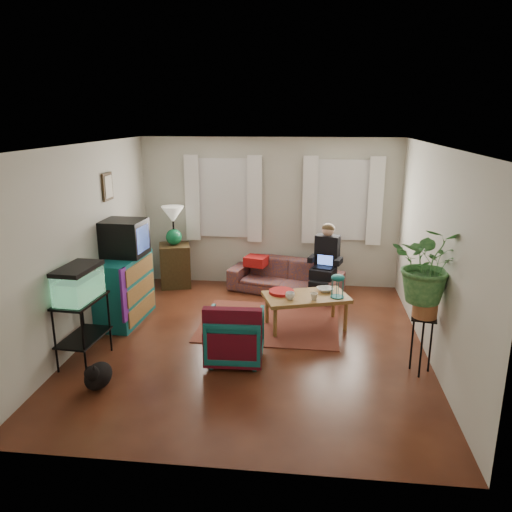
# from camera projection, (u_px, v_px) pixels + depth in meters

# --- Properties ---
(floor) EXTENTS (4.50, 5.00, 0.01)m
(floor) POSITION_uv_depth(u_px,v_px,m) (253.00, 343.00, 6.71)
(floor) COLOR #4F2B14
(floor) RESTS_ON ground
(ceiling) EXTENTS (4.50, 5.00, 0.01)m
(ceiling) POSITION_uv_depth(u_px,v_px,m) (252.00, 145.00, 6.01)
(ceiling) COLOR white
(ceiling) RESTS_ON wall_back
(wall_back) EXTENTS (4.50, 0.01, 2.60)m
(wall_back) POSITION_uv_depth(u_px,v_px,m) (269.00, 213.00, 8.75)
(wall_back) COLOR silver
(wall_back) RESTS_ON floor
(wall_front) EXTENTS (4.50, 0.01, 2.60)m
(wall_front) POSITION_uv_depth(u_px,v_px,m) (215.00, 330.00, 3.97)
(wall_front) COLOR silver
(wall_front) RESTS_ON floor
(wall_left) EXTENTS (0.01, 5.00, 2.60)m
(wall_left) POSITION_uv_depth(u_px,v_px,m) (84.00, 244.00, 6.60)
(wall_left) COLOR silver
(wall_left) RESTS_ON floor
(wall_right) EXTENTS (0.01, 5.00, 2.60)m
(wall_right) POSITION_uv_depth(u_px,v_px,m) (434.00, 255.00, 6.12)
(wall_right) COLOR silver
(wall_right) RESTS_ON floor
(window_left) EXTENTS (1.08, 0.04, 1.38)m
(window_left) POSITION_uv_depth(u_px,v_px,m) (224.00, 198.00, 8.75)
(window_left) COLOR white
(window_left) RESTS_ON wall_back
(window_right) EXTENTS (1.08, 0.04, 1.38)m
(window_right) POSITION_uv_depth(u_px,v_px,m) (342.00, 200.00, 8.53)
(window_right) COLOR white
(window_right) RESTS_ON wall_back
(curtains_left) EXTENTS (1.36, 0.06, 1.50)m
(curtains_left) POSITION_uv_depth(u_px,v_px,m) (223.00, 199.00, 8.67)
(curtains_left) COLOR white
(curtains_left) RESTS_ON wall_back
(curtains_right) EXTENTS (1.36, 0.06, 1.50)m
(curtains_right) POSITION_uv_depth(u_px,v_px,m) (342.00, 201.00, 8.45)
(curtains_right) COLOR white
(curtains_right) RESTS_ON wall_back
(picture_frame) EXTENTS (0.04, 0.32, 0.40)m
(picture_frame) POSITION_uv_depth(u_px,v_px,m) (108.00, 187.00, 7.24)
(picture_frame) COLOR #3D2616
(picture_frame) RESTS_ON wall_left
(area_rug) EXTENTS (2.04, 1.65, 0.01)m
(area_rug) POSITION_uv_depth(u_px,v_px,m) (270.00, 323.00, 7.33)
(area_rug) COLOR maroon
(area_rug) RESTS_ON floor
(sofa) EXTENTS (2.05, 1.27, 0.75)m
(sofa) POSITION_uv_depth(u_px,v_px,m) (286.00, 271.00, 8.54)
(sofa) COLOR brown
(sofa) RESTS_ON floor
(seated_person) EXTENTS (0.63, 0.70, 1.14)m
(seated_person) POSITION_uv_depth(u_px,v_px,m) (325.00, 265.00, 8.22)
(seated_person) COLOR black
(seated_person) RESTS_ON sofa
(side_table) EXTENTS (0.65, 0.65, 0.76)m
(side_table) POSITION_uv_depth(u_px,v_px,m) (175.00, 265.00, 8.87)
(side_table) COLOR #3C2316
(side_table) RESTS_ON floor
(table_lamp) EXTENTS (0.49, 0.49, 0.69)m
(table_lamp) POSITION_uv_depth(u_px,v_px,m) (173.00, 227.00, 8.68)
(table_lamp) COLOR white
(table_lamp) RESTS_ON side_table
(dresser) EXTENTS (0.61, 1.12, 0.98)m
(dresser) POSITION_uv_depth(u_px,v_px,m) (123.00, 289.00, 7.33)
(dresser) COLOR #137374
(dresser) RESTS_ON floor
(crt_tv) EXTENTS (0.63, 0.58, 0.52)m
(crt_tv) POSITION_uv_depth(u_px,v_px,m) (124.00, 238.00, 7.23)
(crt_tv) COLOR black
(crt_tv) RESTS_ON dresser
(aquarium_stand) EXTENTS (0.46, 0.76, 0.81)m
(aquarium_stand) POSITION_uv_depth(u_px,v_px,m) (83.00, 331.00, 6.10)
(aquarium_stand) COLOR black
(aquarium_stand) RESTS_ON floor
(aquarium) EXTENTS (0.41, 0.69, 0.43)m
(aquarium) POSITION_uv_depth(u_px,v_px,m) (78.00, 283.00, 5.93)
(aquarium) COLOR #7FD899
(aquarium) RESTS_ON aquarium_stand
(black_cat) EXTENTS (0.30, 0.44, 0.36)m
(black_cat) POSITION_uv_depth(u_px,v_px,m) (98.00, 373.00, 5.55)
(black_cat) COLOR black
(black_cat) RESTS_ON floor
(armchair) EXTENTS (0.70, 0.66, 0.70)m
(armchair) POSITION_uv_depth(u_px,v_px,m) (235.00, 334.00, 6.16)
(armchair) COLOR #106164
(armchair) RESTS_ON floor
(serape_throw) EXTENTS (0.70, 0.18, 0.57)m
(serape_throw) POSITION_uv_depth(u_px,v_px,m) (232.00, 332.00, 5.86)
(serape_throw) COLOR #9E0A0A
(serape_throw) RESTS_ON armchair
(coffee_table) EXTENTS (1.31, 0.98, 0.49)m
(coffee_table) POSITION_uv_depth(u_px,v_px,m) (306.00, 311.00, 7.14)
(coffee_table) COLOR brown
(coffee_table) RESTS_ON floor
(cup_a) EXTENTS (0.17, 0.17, 0.10)m
(cup_a) POSITION_uv_depth(u_px,v_px,m) (290.00, 296.00, 6.91)
(cup_a) COLOR white
(cup_a) RESTS_ON coffee_table
(cup_b) EXTENTS (0.13, 0.13, 0.10)m
(cup_b) POSITION_uv_depth(u_px,v_px,m) (314.00, 296.00, 6.89)
(cup_b) COLOR beige
(cup_b) RESTS_ON coffee_table
(bowl) EXTENTS (0.29, 0.29, 0.06)m
(bowl) POSITION_uv_depth(u_px,v_px,m) (325.00, 289.00, 7.23)
(bowl) COLOR white
(bowl) RESTS_ON coffee_table
(snack_tray) EXTENTS (0.46, 0.46, 0.04)m
(snack_tray) POSITION_uv_depth(u_px,v_px,m) (281.00, 292.00, 7.16)
(snack_tray) COLOR #B21414
(snack_tray) RESTS_ON coffee_table
(birdcage) EXTENTS (0.24, 0.24, 0.34)m
(birdcage) POSITION_uv_depth(u_px,v_px,m) (338.00, 286.00, 6.96)
(birdcage) COLOR #115B6B
(birdcage) RESTS_ON coffee_table
(plant_stand) EXTENTS (0.36, 0.36, 0.71)m
(plant_stand) POSITION_uv_depth(u_px,v_px,m) (421.00, 345.00, 5.84)
(plant_stand) COLOR black
(plant_stand) RESTS_ON floor
(potted_plant) EXTENTS (0.94, 0.85, 0.90)m
(potted_plant) POSITION_uv_depth(u_px,v_px,m) (428.00, 276.00, 5.61)
(potted_plant) COLOR #599947
(potted_plant) RESTS_ON plant_stand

